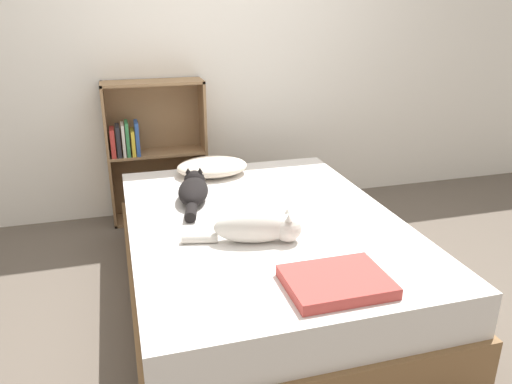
{
  "coord_description": "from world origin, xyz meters",
  "views": [
    {
      "loc": [
        -0.73,
        -2.41,
        1.62
      ],
      "look_at": [
        0.0,
        0.15,
        0.6
      ],
      "focal_mm": 35.0,
      "sensor_mm": 36.0,
      "label": 1
    }
  ],
  "objects_px": {
    "pillow": "(212,167)",
    "bookshelf": "(153,149)",
    "cat_light": "(260,228)",
    "cat_dark": "(193,190)",
    "bed": "(263,259)"
  },
  "relations": [
    {
      "from": "bed",
      "to": "cat_dark",
      "type": "bearing_deg",
      "value": 129.58
    },
    {
      "from": "cat_light",
      "to": "cat_dark",
      "type": "height_order",
      "value": "cat_light"
    },
    {
      "from": "pillow",
      "to": "bookshelf",
      "type": "xyz_separation_m",
      "value": [
        -0.36,
        0.55,
        -0.0
      ]
    },
    {
      "from": "bed",
      "to": "bookshelf",
      "type": "relative_size",
      "value": 1.9
    },
    {
      "from": "pillow",
      "to": "cat_light",
      "type": "relative_size",
      "value": 0.83
    },
    {
      "from": "bed",
      "to": "cat_dark",
      "type": "relative_size",
      "value": 3.69
    },
    {
      "from": "pillow",
      "to": "bookshelf",
      "type": "relative_size",
      "value": 0.45
    },
    {
      "from": "pillow",
      "to": "bookshelf",
      "type": "distance_m",
      "value": 0.66
    },
    {
      "from": "bed",
      "to": "cat_light",
      "type": "bearing_deg",
      "value": -110.67
    },
    {
      "from": "cat_dark",
      "to": "bookshelf",
      "type": "distance_m",
      "value": 0.98
    },
    {
      "from": "cat_light",
      "to": "cat_dark",
      "type": "distance_m",
      "value": 0.69
    },
    {
      "from": "pillow",
      "to": "bed",
      "type": "bearing_deg",
      "value": -81.29
    },
    {
      "from": "cat_dark",
      "to": "bookshelf",
      "type": "relative_size",
      "value": 0.52
    },
    {
      "from": "cat_dark",
      "to": "pillow",
      "type": "bearing_deg",
      "value": -13.02
    },
    {
      "from": "cat_dark",
      "to": "cat_light",
      "type": "bearing_deg",
      "value": -148.84
    }
  ]
}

